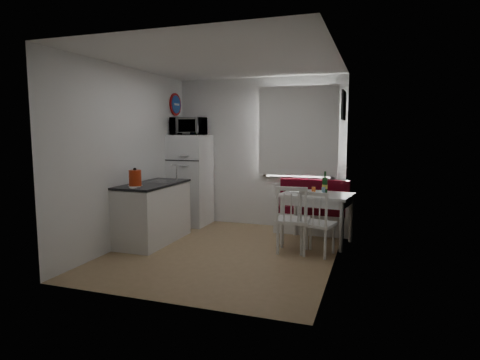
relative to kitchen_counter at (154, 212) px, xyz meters
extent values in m
cube|color=#977A50|center=(1.20, -0.16, -0.46)|extent=(3.00, 3.50, 0.02)
cube|color=white|center=(1.20, -0.16, 2.14)|extent=(3.00, 3.50, 0.02)
cube|color=white|center=(1.20, 1.59, 0.84)|extent=(3.00, 0.02, 2.60)
cube|color=white|center=(1.20, -1.91, 0.84)|extent=(3.00, 0.02, 2.60)
cube|color=white|center=(-0.30, -0.16, 0.84)|extent=(0.02, 3.50, 2.60)
cube|color=white|center=(2.70, -0.16, 0.84)|extent=(0.02, 3.50, 2.60)
cube|color=white|center=(1.90, 1.56, 1.17)|extent=(1.22, 0.06, 1.47)
cube|color=white|center=(1.90, 1.49, 1.22)|extent=(1.35, 0.02, 1.50)
cube|color=white|center=(0.00, -0.01, -0.03)|extent=(0.60, 1.30, 0.86)
cube|color=black|center=(0.00, -0.01, 0.43)|extent=(0.62, 1.32, 0.03)
cube|color=#99999E|center=(0.02, 0.24, 0.39)|extent=(0.40, 0.40, 0.10)
cylinder|color=silver|center=(0.18, 0.42, 0.57)|extent=(0.02, 0.02, 0.26)
cylinder|color=#184393|center=(-0.27, 1.29, 1.69)|extent=(0.03, 0.40, 0.40)
cube|color=black|center=(2.67, 0.94, 1.59)|extent=(0.04, 0.52, 0.42)
cube|color=white|center=(2.20, 1.32, -0.29)|extent=(1.21, 0.47, 0.34)
cube|color=#580614|center=(2.20, 1.32, -0.06)|extent=(1.16, 0.43, 0.11)
cube|color=#580614|center=(2.20, 1.50, 0.20)|extent=(1.16, 0.09, 0.43)
cube|color=white|center=(2.36, 0.72, 0.28)|extent=(1.10, 0.85, 0.04)
cube|color=white|center=(2.36, 0.72, 0.20)|extent=(0.99, 0.74, 0.12)
cylinder|color=white|center=(2.36, 0.72, -0.10)|extent=(0.06, 0.06, 0.71)
cube|color=white|center=(2.11, 0.15, 0.00)|extent=(0.47, 0.45, 0.04)
cube|color=white|center=(2.11, -0.04, 0.25)|extent=(0.42, 0.07, 0.46)
cube|color=white|center=(2.45, 0.15, -0.03)|extent=(0.50, 0.48, 0.04)
cube|color=white|center=(2.45, -0.03, 0.21)|extent=(0.39, 0.13, 0.44)
cube|color=white|center=(0.02, 1.24, 0.35)|extent=(0.64, 0.64, 1.61)
imported|color=white|center=(0.02, 1.19, 1.31)|extent=(0.56, 0.38, 0.31)
cylinder|color=#BA2E0E|center=(0.05, -0.54, 0.58)|extent=(0.20, 0.20, 0.27)
cylinder|color=orange|center=(2.31, 0.67, 0.35)|extent=(0.06, 0.06, 0.10)
cylinder|color=#70A0BE|center=(2.44, 0.77, 0.35)|extent=(0.06, 0.06, 0.09)
cylinder|color=white|center=(2.06, 0.74, 0.31)|extent=(0.26, 0.26, 0.02)
camera|label=1|loc=(3.17, -5.22, 1.22)|focal=30.00mm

